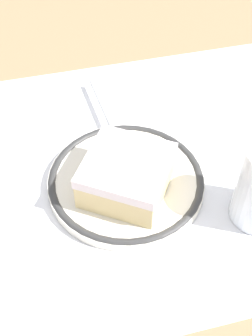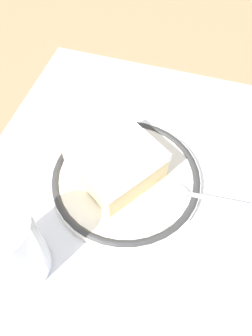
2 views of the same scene
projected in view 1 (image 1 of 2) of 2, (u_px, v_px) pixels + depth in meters
ground_plane at (147, 167)px, 0.60m from camera, size 2.40×2.40×0.00m
placemat at (147, 166)px, 0.60m from camera, size 0.53×0.44×0.00m
plate at (126, 181)px, 0.58m from camera, size 0.19×0.19×0.01m
cake_slice at (126, 175)px, 0.55m from camera, size 0.13×0.13×0.05m
spoon at (112, 127)px, 0.63m from camera, size 0.03×0.15×0.01m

